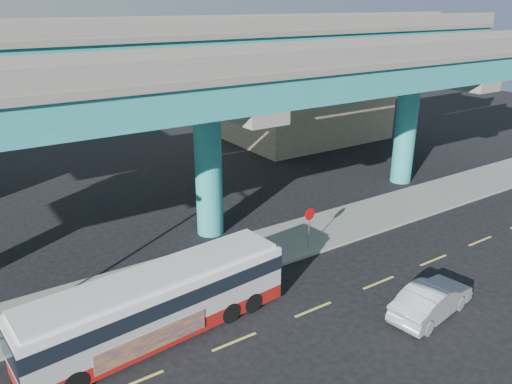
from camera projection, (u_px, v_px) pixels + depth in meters
ground at (309, 306)px, 21.86m from camera, size 120.00×120.00×0.00m
sidewalk at (243, 255)px, 26.12m from camera, size 70.00×4.00×0.15m
lane_markings at (313, 309)px, 21.62m from camera, size 58.00×0.12×0.01m
viaduct at (204, 71)px, 25.69m from camera, size 52.00×12.40×11.70m
building_beige at (305, 102)px, 47.78m from camera, size 14.00×10.23×7.00m
transit_bus at (158, 302)px, 19.45m from camera, size 11.03×3.35×2.79m
sedan at (432, 300)px, 21.02m from camera, size 2.87×4.89×1.46m
stop_sign at (310, 220)px, 26.21m from camera, size 0.68×0.09×2.27m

